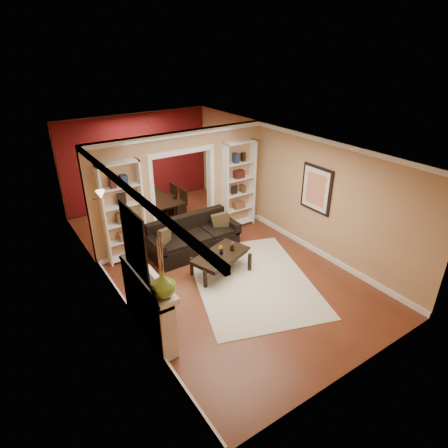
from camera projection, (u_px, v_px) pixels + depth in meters
floor at (209, 258)px, 8.66m from camera, size 8.00×8.00×0.00m
ceiling at (207, 142)px, 7.46m from camera, size 8.00×8.00×0.00m
wall_back at (137, 160)px, 11.04m from camera, size 8.00×0.00×8.00m
wall_front at (362, 301)px, 5.08m from camera, size 8.00×0.00×8.00m
wall_left at (105, 231)px, 6.94m from camera, size 0.00×8.00×8.00m
wall_right at (286, 184)px, 9.18m from camera, size 0.00×8.00×8.00m
partition_wall at (182, 188)px, 8.96m from camera, size 4.50×0.15×2.70m
red_back_panel at (138, 161)px, 11.04m from camera, size 4.44×0.04×2.64m
dining_window at (138, 154)px, 10.90m from camera, size 0.78×0.03×0.98m
area_rug at (252, 280)px, 7.87m from camera, size 3.22×3.79×0.01m
sofa at (194, 236)px, 8.74m from camera, size 2.14×0.92×0.83m
pillow_left at (164, 238)px, 8.26m from camera, size 0.41×0.32×0.41m
pillow_right at (221, 221)px, 9.01m from camera, size 0.43×0.30×0.42m
coffee_table at (221, 263)px, 8.01m from camera, size 1.40×1.04×0.47m
plant_left at (209, 254)px, 7.73m from camera, size 0.10×0.08×0.17m
plant_center at (221, 250)px, 7.87m from camera, size 0.13×0.14×0.20m
plant_right at (232, 246)px, 8.01m from camera, size 0.14×0.14×0.20m
bookshelf_left at (123, 213)px, 8.15m from camera, size 0.90×0.30×2.30m
bookshelf_right at (239, 185)px, 9.69m from camera, size 0.90×0.30×2.30m
fireplace at (150, 304)px, 6.24m from camera, size 0.32×1.70×1.16m
vase at (163, 284)px, 5.42m from camera, size 0.46×0.46×0.40m
mirror at (134, 242)px, 5.63m from camera, size 0.03×0.95×1.10m
wall_sconce at (98, 197)px, 7.19m from camera, size 0.18×0.18×0.22m
framed_art at (316, 189)px, 8.33m from camera, size 0.04×0.85×1.05m
dining_table at (155, 208)px, 10.54m from camera, size 1.65×0.92×0.58m
dining_chair_nw at (140, 213)px, 10.00m from camera, size 0.43×0.43×0.76m
dining_chair_ne at (177, 203)px, 10.54m from camera, size 0.52×0.52×0.80m
dining_chair_sw at (132, 204)px, 10.42m from camera, size 0.50×0.50×0.87m
dining_chair_se at (167, 197)px, 10.99m from camera, size 0.50×0.50×0.78m
chandelier at (154, 147)px, 9.78m from camera, size 0.50×0.50×0.30m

